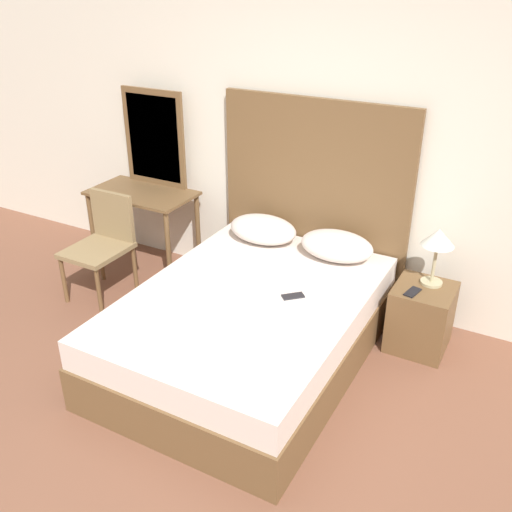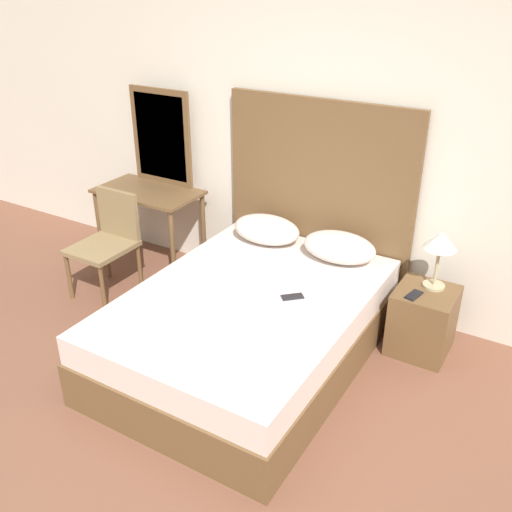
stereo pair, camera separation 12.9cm
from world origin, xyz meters
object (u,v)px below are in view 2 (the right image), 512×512
phone_on_bed (292,297)px  chair (109,237)px  nightstand (422,321)px  vanity_desk (149,204)px  table_lamp (440,244)px  bed (248,327)px  phone_on_nightstand (414,295)px

phone_on_bed → chair: 1.81m
nightstand → vanity_desk: bearing=179.8°
nightstand → table_lamp: 0.59m
bed → vanity_desk: vanity_desk is taller
nightstand → chair: bearing=-169.2°
bed → chair: (-1.53, 0.24, 0.23)m
nightstand → chair: 2.61m
bed → table_lamp: size_ratio=4.87×
bed → phone_on_bed: phone_on_bed is taller
nightstand → table_lamp: size_ratio=1.15×
table_lamp → phone_on_nightstand: 0.39m
nightstand → phone_on_nightstand: size_ratio=3.05×
phone_on_bed → vanity_desk: size_ratio=0.17×
table_lamp → phone_on_nightstand: size_ratio=2.66×
phone_on_bed → table_lamp: (0.77, 0.69, 0.30)m
nightstand → chair: size_ratio=0.57×
nightstand → table_lamp: table_lamp is taller
phone_on_nightstand → nightstand: bearing=59.8°
phone_on_nightstand → phone_on_bed: bearing=-143.7°
bed → phone_on_bed: bearing=23.8°
phone_on_nightstand → chair: 2.52m
bed → phone_on_nightstand: bearing=33.0°
phone_on_bed → phone_on_nightstand: 0.85m
nightstand → table_lamp: (0.02, 0.09, 0.58)m
phone_on_bed → chair: bearing=176.1°
bed → nightstand: 1.26m
phone_on_bed → table_lamp: bearing=42.2°
bed → nightstand: size_ratio=4.24×
bed → vanity_desk: (-1.49, 0.74, 0.37)m
bed → table_lamp: bearing=38.0°
bed → vanity_desk: size_ratio=2.24×
table_lamp → chair: (-2.57, -0.57, -0.34)m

